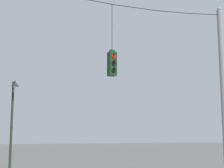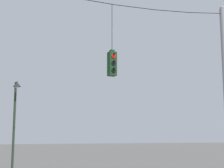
% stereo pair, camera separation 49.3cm
% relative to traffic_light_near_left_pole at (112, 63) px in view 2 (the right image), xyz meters
% --- Properties ---
extents(traffic_light_near_left_pole, '(0.34, 0.46, 3.35)m').
position_rel_traffic_light_near_left_pole_xyz_m(traffic_light_near_left_pole, '(0.00, 0.00, 0.00)').
color(traffic_light_near_left_pole, '#143819').
extents(street_lamp, '(0.39, 0.69, 5.08)m').
position_rel_traffic_light_near_left_pole_xyz_m(street_lamp, '(-3.54, 4.12, -2.12)').
color(street_lamp, '#233323').
rests_on(street_lamp, ground_plane).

